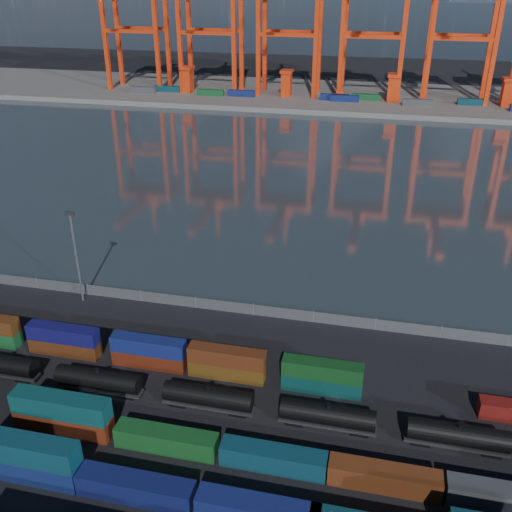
# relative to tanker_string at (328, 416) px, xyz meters

# --- Properties ---
(ground) EXTENTS (700.00, 700.00, 0.00)m
(ground) POSITION_rel_tanker_string_xyz_m (-14.90, -4.56, -1.88)
(ground) COLOR black
(ground) RESTS_ON ground
(harbor_water) EXTENTS (700.00, 700.00, 0.00)m
(harbor_water) POSITION_rel_tanker_string_xyz_m (-14.90, 100.44, -1.88)
(harbor_water) COLOR #283339
(harbor_water) RESTS_ON ground
(far_quay) EXTENTS (700.00, 70.00, 2.00)m
(far_quay) POSITION_rel_tanker_string_xyz_m (-14.90, 205.44, -0.88)
(far_quay) COLOR #514F4C
(far_quay) RESTS_ON ground
(container_row_south) EXTENTS (140.91, 2.64, 5.63)m
(container_row_south) POSITION_rel_tanker_string_xyz_m (-17.75, -15.23, 0.33)
(container_row_south) COLOR #383A3C
(container_row_south) RESTS_ON ground
(container_row_mid) EXTENTS (142.09, 2.54, 5.41)m
(container_row_mid) POSITION_rel_tanker_string_xyz_m (-5.84, -7.79, 0.09)
(container_row_mid) COLOR #46474B
(container_row_mid) RESTS_ON ground
(container_row_north) EXTENTS (127.11, 2.22, 4.73)m
(container_row_north) POSITION_rel_tanker_string_xyz_m (-36.75, 6.85, 0.24)
(container_row_north) COLOR #101751
(container_row_north) RESTS_ON ground
(tanker_string) EXTENTS (136.23, 2.63, 3.76)m
(tanker_string) POSITION_rel_tanker_string_xyz_m (0.00, 0.00, 0.00)
(tanker_string) COLOR black
(tanker_string) RESTS_ON ground
(waterfront_fence) EXTENTS (160.12, 0.12, 2.20)m
(waterfront_fence) POSITION_rel_tanker_string_xyz_m (-14.90, 23.44, -0.88)
(waterfront_fence) COLOR #595B5E
(waterfront_fence) RESTS_ON ground
(yard_light_mast) EXTENTS (1.60, 0.40, 16.60)m
(yard_light_mast) POSITION_rel_tanker_string_xyz_m (-44.90, 21.44, 7.41)
(yard_light_mast) COLOR slate
(yard_light_mast) RESTS_ON ground
(quay_containers) EXTENTS (172.58, 10.99, 2.60)m
(quay_containers) POSITION_rel_tanker_string_xyz_m (-25.89, 190.90, 1.42)
(quay_containers) COLOR navy
(quay_containers) RESTS_ON far_quay
(straddle_carriers) EXTENTS (140.00, 7.00, 11.10)m
(straddle_carriers) POSITION_rel_tanker_string_xyz_m (-17.40, 195.44, 5.93)
(straddle_carriers) COLOR red
(straddle_carriers) RESTS_ON far_quay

